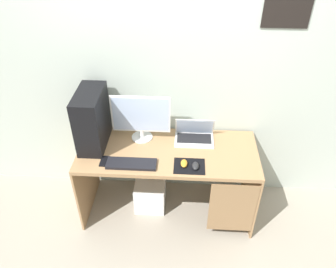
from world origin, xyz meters
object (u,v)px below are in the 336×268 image
(cell_phone, at_px, (105,161))
(laptop, at_px, (194,135))
(monitor, at_px, (141,117))
(mouse_right, at_px, (195,166))
(keyboard, at_px, (131,164))
(mouse_left, at_px, (184,163))
(subwoofer, at_px, (150,194))
(pc_tower, at_px, (92,119))

(cell_phone, bearing_deg, laptop, 25.50)
(monitor, bearing_deg, mouse_right, -37.59)
(keyboard, bearing_deg, cell_phone, 173.72)
(mouse_left, distance_m, subwoofer, 0.74)
(pc_tower, distance_m, subwoofer, 0.99)
(pc_tower, xyz_separation_m, cell_phone, (0.14, -0.26, -0.25))
(keyboard, distance_m, mouse_right, 0.53)
(keyboard, xyz_separation_m, mouse_right, (0.53, -0.01, 0.01))
(pc_tower, bearing_deg, laptop, 6.85)
(laptop, bearing_deg, mouse_right, -88.71)
(laptop, xyz_separation_m, cell_phone, (-0.76, -0.36, -0.04))
(laptop, bearing_deg, mouse_left, -103.16)
(mouse_right, xyz_separation_m, subwoofer, (-0.42, 0.24, -0.63))
(laptop, distance_m, keyboard, 0.65)
(laptop, relative_size, mouse_left, 3.69)
(monitor, bearing_deg, keyboard, -96.50)
(mouse_left, relative_size, mouse_right, 1.00)
(keyboard, bearing_deg, mouse_right, -0.54)
(cell_phone, bearing_deg, keyboard, -6.28)
(monitor, height_order, mouse_left, monitor)
(pc_tower, height_order, cell_phone, pc_tower)
(mouse_right, xyz_separation_m, cell_phone, (-0.77, 0.03, -0.02))
(cell_phone, bearing_deg, pc_tower, 117.94)
(pc_tower, bearing_deg, mouse_right, -17.54)
(subwoofer, bearing_deg, pc_tower, 175.07)
(monitor, height_order, subwoofer, monitor)
(keyboard, relative_size, mouse_right, 4.38)
(pc_tower, bearing_deg, mouse_left, -17.87)
(monitor, distance_m, mouse_right, 0.66)
(monitor, relative_size, mouse_left, 5.48)
(monitor, relative_size, laptop, 1.49)
(laptop, height_order, mouse_left, laptop)
(pc_tower, height_order, monitor, pc_tower)
(monitor, bearing_deg, cell_phone, -128.60)
(pc_tower, height_order, mouse_left, pc_tower)
(cell_phone, distance_m, subwoofer, 0.73)
(monitor, bearing_deg, subwoofer, -62.08)
(monitor, distance_m, keyboard, 0.44)
(cell_phone, relative_size, subwoofer, 0.44)
(cell_phone, bearing_deg, mouse_right, -2.30)
(keyboard, distance_m, cell_phone, 0.24)
(mouse_left, distance_m, cell_phone, 0.67)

